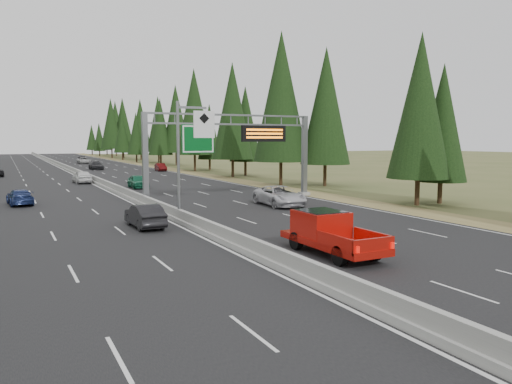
% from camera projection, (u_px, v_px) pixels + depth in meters
% --- Properties ---
extents(road, '(32.00, 260.00, 0.08)m').
position_uv_depth(road, '(74.00, 174.00, 82.19)').
color(road, black).
rests_on(road, ground).
extents(shoulder_right, '(3.60, 260.00, 0.06)m').
position_uv_depth(shoulder_right, '(178.00, 171.00, 90.20)').
color(shoulder_right, olive).
rests_on(shoulder_right, ground).
extents(median_barrier, '(0.70, 260.00, 0.85)m').
position_uv_depth(median_barrier, '(74.00, 171.00, 82.16)').
color(median_barrier, gray).
rests_on(median_barrier, road).
extents(sign_gantry, '(16.75, 0.98, 7.80)m').
position_uv_depth(sign_gantry, '(238.00, 143.00, 45.64)').
color(sign_gantry, slate).
rests_on(sign_gantry, road).
extents(hov_sign_pole, '(2.80, 0.50, 8.00)m').
position_uv_depth(hov_sign_pole, '(187.00, 152.00, 33.15)').
color(hov_sign_pole, slate).
rests_on(hov_sign_pole, road).
extents(tree_row_right, '(12.18, 239.41, 19.00)m').
position_uv_depth(tree_row_right, '(220.00, 116.00, 82.81)').
color(tree_row_right, black).
rests_on(tree_row_right, ground).
extents(silver_minivan, '(3.10, 6.08, 1.64)m').
position_uv_depth(silver_minivan, '(280.00, 196.00, 41.59)').
color(silver_minivan, silver).
rests_on(silver_minivan, road).
extents(red_pickup, '(2.20, 6.16, 2.01)m').
position_uv_depth(red_pickup, '(326.00, 230.00, 24.17)').
color(red_pickup, black).
rests_on(red_pickup, road).
extents(car_ahead_green, '(1.86, 4.50, 1.53)m').
position_uv_depth(car_ahead_green, '(138.00, 181.00, 56.91)').
color(car_ahead_green, '#166141').
rests_on(car_ahead_green, road).
extents(car_ahead_dkred, '(1.73, 4.24, 1.37)m').
position_uv_depth(car_ahead_dkred, '(161.00, 167.00, 88.27)').
color(car_ahead_dkred, '#4D0B0B').
rests_on(car_ahead_dkred, road).
extents(car_ahead_dkgrey, '(2.15, 5.28, 1.53)m').
position_uv_depth(car_ahead_dkgrey, '(96.00, 165.00, 92.30)').
color(car_ahead_dkgrey, black).
rests_on(car_ahead_dkgrey, road).
extents(car_ahead_white, '(2.78, 5.36, 1.44)m').
position_uv_depth(car_ahead_white, '(84.00, 160.00, 115.92)').
color(car_ahead_white, '#B1B1B1').
rests_on(car_ahead_white, road).
extents(car_ahead_far, '(2.05, 4.82, 1.62)m').
position_uv_depth(car_ahead_far, '(82.00, 159.00, 122.51)').
color(car_ahead_far, black).
rests_on(car_ahead_far, road).
extents(car_onc_near, '(1.67, 4.52, 1.48)m').
position_uv_depth(car_onc_near, '(145.00, 216.00, 31.23)').
color(car_onc_near, black).
rests_on(car_onc_near, road).
extents(car_onc_blue, '(2.21, 4.69, 1.32)m').
position_uv_depth(car_onc_blue, '(20.00, 197.00, 42.08)').
color(car_onc_blue, navy).
rests_on(car_onc_blue, road).
extents(car_onc_white, '(2.13, 4.84, 1.62)m').
position_uv_depth(car_onc_white, '(82.00, 177.00, 63.40)').
color(car_onc_white, silver).
rests_on(car_onc_white, road).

